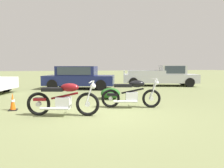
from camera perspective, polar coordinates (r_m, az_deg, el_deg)
ground_plane at (r=6.18m, az=-3.07°, el=-8.11°), size 120.00×120.00×0.00m
motorcycle_maroon at (r=5.77m, az=-13.88°, el=-4.32°), size 2.03×0.91×1.02m
motorcycle_black at (r=6.74m, az=5.76°, el=-2.86°), size 1.98×0.87×1.02m
car_navy at (r=12.59m, az=-9.68°, el=2.25°), size 4.67×3.18×1.43m
pickup_truck_silver at (r=14.82m, az=14.66°, el=2.40°), size 5.53×3.45×1.49m
traffic_cone at (r=7.10m, az=-26.93°, el=-4.77°), size 0.25×0.25×0.57m
shrub_low at (r=8.58m, az=-0.47°, el=-2.76°), size 0.85×0.88×0.47m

